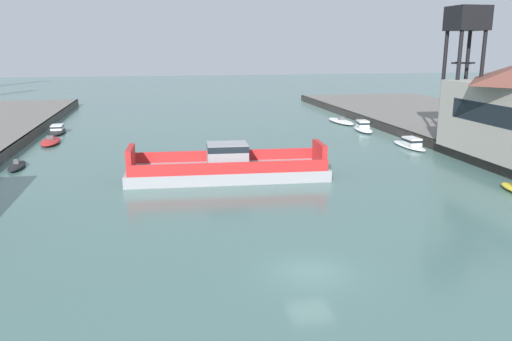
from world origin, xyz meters
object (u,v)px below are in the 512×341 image
(moored_boat_mid_left, at_px, (410,144))
(moored_boat_far_left, at_px, (363,127))
(moored_boat_near_left, at_px, (17,166))
(chain_ferry, at_px, (228,167))
(crane_tower, at_px, (466,33))
(moored_boat_upstream_b, at_px, (57,130))
(moored_boat_upstream_a, at_px, (51,141))
(moored_boat_near_right, at_px, (341,121))

(moored_boat_mid_left, distance_m, moored_boat_far_left, 13.38)
(moored_boat_near_left, distance_m, moored_boat_mid_left, 46.14)
(chain_ferry, xyz_separation_m, crane_tower, (28.68, 6.99, 12.88))
(moored_boat_mid_left, relative_size, moored_boat_upstream_b, 1.01)
(moored_boat_far_left, xyz_separation_m, moored_boat_upstream_a, (-44.47, -1.88, -0.28))
(moored_boat_near_left, distance_m, moored_boat_far_left, 47.94)
(moored_boat_near_left, bearing_deg, chain_ferry, -21.39)
(moored_boat_near_left, distance_m, crane_tower, 51.78)
(moored_boat_near_right, distance_m, moored_boat_mid_left, 21.98)
(chain_ferry, xyz_separation_m, moored_boat_upstream_a, (-20.47, 22.31, -0.77))
(chain_ferry, height_order, moored_boat_mid_left, chain_ferry)
(moored_boat_mid_left, xyz_separation_m, moored_boat_far_left, (-0.83, 13.35, 0.07))
(moored_boat_near_right, relative_size, moored_boat_upstream_b, 1.18)
(moored_boat_far_left, relative_size, crane_tower, 0.43)
(moored_boat_near_left, height_order, moored_boat_mid_left, moored_boat_mid_left)
(moored_boat_near_right, distance_m, crane_tower, 29.62)
(moored_boat_upstream_a, bearing_deg, moored_boat_mid_left, -14.22)
(moored_boat_near_right, xyz_separation_m, moored_boat_far_left, (0.34, -8.59, 0.31))
(chain_ferry, bearing_deg, moored_boat_far_left, 45.22)
(chain_ferry, xyz_separation_m, moored_boat_near_right, (23.66, 32.78, -0.80))
(moored_boat_near_left, relative_size, moored_boat_upstream_b, 0.70)
(crane_tower, bearing_deg, moored_boat_far_left, 105.22)
(moored_boat_upstream_a, distance_m, crane_tower, 53.26)
(crane_tower, bearing_deg, moored_boat_near_left, 178.48)
(moored_boat_mid_left, height_order, crane_tower, crane_tower)
(crane_tower, bearing_deg, moored_boat_mid_left, 135.07)
(moored_boat_upstream_a, bearing_deg, moored_boat_upstream_b, 94.62)
(moored_boat_upstream_b, xyz_separation_m, crane_tower, (49.84, -23.93, 13.51))
(moored_boat_mid_left, bearing_deg, moored_boat_near_right, 93.05)
(moored_boat_upstream_a, bearing_deg, moored_boat_near_left, -93.14)
(moored_boat_near_left, height_order, moored_boat_upstream_a, moored_boat_upstream_a)
(moored_boat_far_left, xyz_separation_m, moored_boat_upstream_b, (-45.17, 6.73, -0.14))
(moored_boat_upstream_b, bearing_deg, moored_boat_far_left, -8.48)
(moored_boat_near_left, bearing_deg, moored_boat_upstream_b, 89.82)
(moored_boat_mid_left, bearing_deg, crane_tower, -44.93)
(chain_ferry, relative_size, moored_boat_near_left, 3.84)
(moored_boat_near_left, distance_m, moored_boat_upstream_b, 22.61)
(moored_boat_upstream_a, height_order, crane_tower, crane_tower)
(moored_boat_near_left, xyz_separation_m, moored_boat_mid_left, (46.07, 2.52, 0.26))
(moored_boat_upstream_a, bearing_deg, moored_boat_near_right, 13.35)
(moored_boat_far_left, height_order, crane_tower, crane_tower)
(moored_boat_far_left, height_order, moored_boat_upstream_a, moored_boat_far_left)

